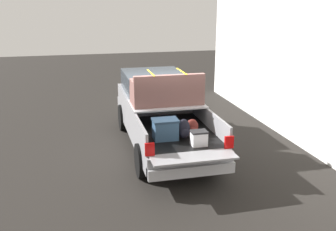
# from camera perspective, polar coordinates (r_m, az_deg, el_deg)

# --- Properties ---
(ground_plane) EXTENTS (40.00, 40.00, 0.00)m
(ground_plane) POSITION_cam_1_polar(r_m,az_deg,el_deg) (10.78, -0.75, -4.69)
(ground_plane) COLOR black
(pickup_truck) EXTENTS (6.05, 2.06, 2.23)m
(pickup_truck) POSITION_cam_1_polar(r_m,az_deg,el_deg) (10.81, -1.23, 0.82)
(pickup_truck) COLOR gray
(pickup_truck) RESTS_ON ground_plane
(building_facade) EXTENTS (11.91, 0.36, 4.18)m
(building_facade) POSITION_cam_1_polar(r_m,az_deg,el_deg) (11.75, 18.38, 6.87)
(building_facade) COLOR white
(building_facade) RESTS_ON ground_plane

